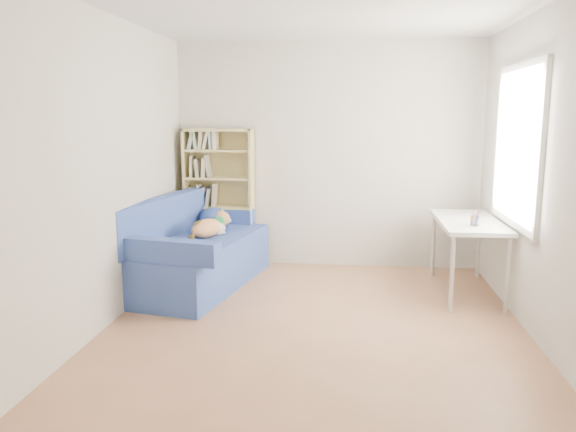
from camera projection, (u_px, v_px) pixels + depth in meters
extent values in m
plane|color=#9A6545|center=(315.00, 325.00, 4.78)|extent=(4.00, 4.00, 0.00)
cube|color=silver|center=(327.00, 156.00, 6.50)|extent=(3.50, 0.04, 2.60)
cube|color=silver|center=(290.00, 216.00, 2.59)|extent=(3.50, 0.04, 2.60)
cube|color=silver|center=(110.00, 171.00, 4.74)|extent=(0.04, 4.00, 2.60)
cube|color=silver|center=(541.00, 175.00, 4.36)|extent=(0.04, 4.00, 2.60)
cube|color=white|center=(318.00, 5.00, 4.32)|extent=(3.50, 4.00, 0.04)
cube|color=white|center=(520.00, 146.00, 4.91)|extent=(0.01, 1.20, 1.30)
cube|color=navy|center=(199.00, 264.00, 5.86)|extent=(1.23, 2.02, 0.47)
cube|color=navy|center=(164.00, 219.00, 5.81)|extent=(0.52, 1.88, 0.46)
cube|color=navy|center=(217.00, 217.00, 6.64)|extent=(0.91, 0.33, 0.21)
cube|color=navy|center=(172.00, 251.00, 4.96)|extent=(0.91, 0.33, 0.21)
cube|color=navy|center=(200.00, 240.00, 5.81)|extent=(1.19, 1.87, 0.05)
ellipsoid|color=#2F4B99|center=(215.00, 219.00, 6.40)|extent=(0.34, 0.37, 0.26)
ellipsoid|color=#C75D16|center=(207.00, 228.00, 5.80)|extent=(0.35, 0.50, 0.18)
ellipsoid|color=silver|center=(216.00, 228.00, 5.92)|extent=(0.19, 0.22, 0.11)
ellipsoid|color=#3A290F|center=(202.00, 225.00, 5.74)|extent=(0.20, 0.26, 0.09)
sphere|color=#C75D16|center=(216.00, 218.00, 6.11)|extent=(0.16, 0.16, 0.16)
cone|color=#C75D16|center=(215.00, 211.00, 6.14)|extent=(0.08, 0.08, 0.08)
cone|color=#C75D16|center=(213.00, 212.00, 6.06)|extent=(0.07, 0.08, 0.08)
cylinder|color=#2BD877|center=(214.00, 222.00, 6.03)|extent=(0.13, 0.07, 0.13)
cylinder|color=#3A290F|center=(198.00, 237.00, 5.55)|extent=(0.07, 0.18, 0.06)
cube|color=#CFB970|center=(187.00, 197.00, 6.63)|extent=(0.03, 0.25, 1.61)
cube|color=#CFB970|center=(252.00, 198.00, 6.54)|extent=(0.03, 0.25, 1.61)
cube|color=#CFB970|center=(218.00, 130.00, 6.45)|extent=(0.81, 0.25, 0.03)
cube|color=#CFB970|center=(221.00, 263.00, 6.73)|extent=(0.81, 0.25, 0.03)
cube|color=#CFB970|center=(221.00, 197.00, 6.70)|extent=(0.81, 0.02, 1.61)
cube|color=white|center=(469.00, 222.00, 5.51)|extent=(0.58, 1.27, 0.04)
cylinder|color=silver|center=(478.00, 246.00, 6.13)|extent=(0.04, 0.04, 0.71)
cylinder|color=silver|center=(508.00, 276.00, 4.98)|extent=(0.04, 0.04, 0.71)
cylinder|color=silver|center=(433.00, 245.00, 6.18)|extent=(0.04, 0.04, 0.71)
cylinder|color=silver|center=(452.00, 274.00, 5.03)|extent=(0.04, 0.04, 0.71)
cylinder|color=white|center=(475.00, 221.00, 5.20)|extent=(0.08, 0.08, 0.09)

